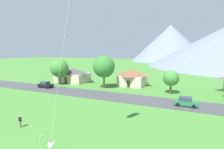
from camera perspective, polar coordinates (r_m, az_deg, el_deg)
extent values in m
cube|color=#424247|center=(39.44, 4.48, -7.43)|extent=(160.00, 7.26, 0.08)
cone|color=slate|center=(179.31, 17.89, 9.40)|extent=(71.58, 71.58, 33.56)
cube|color=beige|center=(60.19, -12.33, -0.94)|extent=(9.79, 7.03, 2.91)
pyramid|color=#474247|center=(59.90, -12.39, 1.19)|extent=(10.57, 7.59, 1.60)
cube|color=brown|center=(57.52, -14.43, -1.87)|extent=(0.90, 0.06, 2.00)
cube|color=beige|center=(53.16, 6.48, -1.90)|extent=(7.18, 6.99, 3.00)
pyramid|color=brown|center=(52.83, 6.51, 0.59)|extent=(7.75, 7.54, 1.65)
cube|color=brown|center=(49.98, 5.20, -3.07)|extent=(0.90, 0.06, 2.00)
cylinder|color=brown|center=(49.13, -2.54, -2.24)|extent=(0.44, 0.44, 3.68)
sphere|color=#33752D|center=(48.60, -2.57, 2.49)|extent=(5.95, 5.95, 5.95)
cylinder|color=brown|center=(56.72, -16.16, -1.60)|extent=(0.44, 0.44, 2.91)
sphere|color=#3D7F33|center=(56.28, -16.29, 1.92)|extent=(5.45, 5.45, 5.45)
cylinder|color=brown|center=(45.11, 18.03, -4.35)|extent=(0.44, 0.44, 2.39)
sphere|color=#3D7F33|center=(44.66, 18.17, -1.09)|extent=(3.73, 3.73, 3.73)
cube|color=#237042|center=(36.37, 22.39, -8.26)|extent=(4.21, 1.83, 0.80)
cube|color=#2D3847|center=(36.19, 22.21, -7.11)|extent=(2.21, 1.60, 0.68)
cylinder|color=black|center=(37.31, 24.53, -8.42)|extent=(0.64, 0.25, 0.64)
cylinder|color=black|center=(35.54, 24.49, -9.21)|extent=(0.64, 0.25, 0.64)
cylinder|color=black|center=(37.41, 20.36, -8.16)|extent=(0.64, 0.25, 0.64)
cylinder|color=black|center=(35.64, 20.10, -8.93)|extent=(0.64, 0.25, 0.64)
cube|color=black|center=(53.01, -20.27, -3.26)|extent=(4.20, 1.80, 0.80)
cube|color=#2D3847|center=(52.98, -20.43, -2.46)|extent=(2.20, 1.58, 0.68)
cylinder|color=black|center=(52.78, -18.52, -3.53)|extent=(0.64, 0.24, 0.64)
cylinder|color=black|center=(51.48, -19.92, -3.87)|extent=(0.64, 0.24, 0.64)
cylinder|color=black|center=(54.64, -20.59, -3.25)|extent=(0.64, 0.24, 0.64)
cylinder|color=black|center=(53.39, -21.99, -3.57)|extent=(0.64, 0.24, 0.64)
cube|color=white|center=(19.72, -18.85, -20.36)|extent=(0.36, 0.22, 0.58)
sphere|color=brown|center=(19.54, -18.90, -19.32)|extent=(0.21, 0.21, 0.21)
cylinder|color=white|center=(19.83, -19.23, -19.76)|extent=(0.18, 0.55, 0.37)
cylinder|color=white|center=(19.56, -18.24, -20.12)|extent=(0.18, 0.55, 0.37)
cylinder|color=silver|center=(16.99, -15.32, 7.87)|extent=(2.83, 1.26, 17.80)
cylinder|color=#70604C|center=(27.96, -27.02, -13.86)|extent=(0.24, 0.24, 0.88)
cube|color=black|center=(27.71, -27.12, -12.45)|extent=(0.36, 0.22, 0.58)
sphere|color=beige|center=(27.58, -27.17, -11.67)|extent=(0.21, 0.21, 0.21)
cylinder|color=black|center=(27.89, -27.40, -12.45)|extent=(0.12, 0.18, 0.59)
cylinder|color=black|center=(27.56, -26.82, -12.65)|extent=(0.12, 0.18, 0.59)
sphere|color=white|center=(24.30, -21.66, -17.68)|extent=(0.24, 0.24, 0.24)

